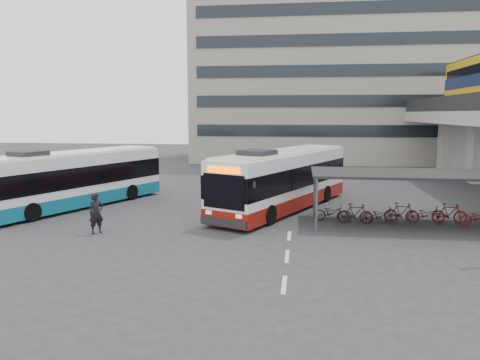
# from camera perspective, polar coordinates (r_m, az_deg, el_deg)

# --- Properties ---
(ground) EXTENTS (120.00, 120.00, 0.00)m
(ground) POSITION_cam_1_polar(r_m,az_deg,el_deg) (21.09, -0.82, -6.59)
(ground) COLOR #28282B
(ground) RESTS_ON ground
(bike_shelter) EXTENTS (10.00, 4.00, 2.54)m
(bike_shelter) POSITION_cam_1_polar(r_m,az_deg,el_deg) (24.17, 20.58, -2.06)
(bike_shelter) COLOR #595B60
(bike_shelter) RESTS_ON ground
(office_block) EXTENTS (30.00, 15.00, 25.00)m
(office_block) POSITION_cam_1_polar(r_m,az_deg,el_deg) (56.72, 10.90, 15.22)
(office_block) COLOR gray
(office_block) RESTS_ON ground
(road_markings) EXTENTS (0.15, 7.60, 0.01)m
(road_markings) POSITION_cam_1_polar(r_m,az_deg,el_deg) (18.00, 5.76, -9.21)
(road_markings) COLOR beige
(road_markings) RESTS_ON ground
(bus_main) EXTENTS (7.38, 11.95, 3.54)m
(bus_main) POSITION_cam_1_polar(r_m,az_deg,el_deg) (26.30, 5.33, -0.02)
(bus_main) COLOR white
(bus_main) RESTS_ON ground
(bus_teal) EXTENTS (6.94, 11.65, 3.43)m
(bus_teal) POSITION_cam_1_polar(r_m,az_deg,el_deg) (28.44, -19.45, 0.06)
(bus_teal) COLOR white
(bus_teal) RESTS_ON ground
(pedestrian) EXTENTS (0.79, 0.79, 1.84)m
(pedestrian) POSITION_cam_1_polar(r_m,az_deg,el_deg) (21.96, -17.12, -3.89)
(pedestrian) COLOR black
(pedestrian) RESTS_ON ground
(sign_totem_north) EXTENTS (0.55, 0.31, 2.60)m
(sign_totem_north) POSITION_cam_1_polar(r_m,az_deg,el_deg) (30.34, -21.38, -0.05)
(sign_totem_north) COLOR #9C090E
(sign_totem_north) RESTS_ON ground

